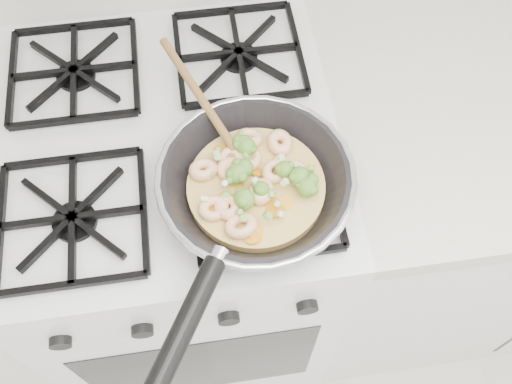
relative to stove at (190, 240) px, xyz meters
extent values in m
cube|color=white|center=(0.00, 0.00, -0.01)|extent=(0.60, 0.60, 0.90)
cube|color=black|center=(0.00, -0.30, -0.01)|extent=(0.48, 0.00, 0.40)
cube|color=black|center=(0.00, 0.00, 0.45)|extent=(0.56, 0.56, 0.02)
cube|color=white|center=(0.80, 0.00, -0.03)|extent=(1.00, 0.58, 0.86)
torus|color=silver|center=(0.14, -0.15, 0.52)|extent=(0.31, 0.31, 0.01)
cylinder|color=black|center=(0.01, -0.36, 0.52)|extent=(0.13, 0.19, 0.03)
cylinder|color=#D9B35E|center=(0.14, -0.15, 0.48)|extent=(0.21, 0.21, 0.02)
ellipsoid|color=brown|center=(0.12, -0.11, 0.50)|extent=(0.06, 0.07, 0.02)
cylinder|color=brown|center=(0.07, 0.01, 0.53)|extent=(0.11, 0.22, 0.05)
torus|color=#F1C08E|center=(0.17, -0.14, 0.50)|extent=(0.06, 0.06, 0.03)
torus|color=#F1C08E|center=(0.06, -0.12, 0.50)|extent=(0.05, 0.05, 0.02)
torus|color=#F1C08E|center=(0.20, -0.14, 0.50)|extent=(0.04, 0.05, 0.02)
torus|color=#F1C08E|center=(0.09, -0.19, 0.50)|extent=(0.05, 0.05, 0.02)
torus|color=#F1C08E|center=(0.14, -0.17, 0.50)|extent=(0.06, 0.06, 0.02)
torus|color=#F1C08E|center=(0.10, -0.13, 0.50)|extent=(0.07, 0.07, 0.03)
torus|color=#F1C08E|center=(0.10, -0.11, 0.50)|extent=(0.05, 0.05, 0.02)
torus|color=#F1C08E|center=(0.14, -0.07, 0.50)|extent=(0.06, 0.06, 0.03)
torus|color=#F1C08E|center=(0.07, -0.19, 0.50)|extent=(0.05, 0.05, 0.02)
torus|color=#F1C08E|center=(0.19, -0.09, 0.50)|extent=(0.05, 0.05, 0.02)
torus|color=#F1C08E|center=(0.13, -0.11, 0.50)|extent=(0.05, 0.05, 0.03)
torus|color=#F1C08E|center=(0.11, -0.22, 0.50)|extent=(0.06, 0.06, 0.03)
ellipsoid|color=#609230|center=(0.12, -0.19, 0.51)|extent=(0.04, 0.04, 0.03)
ellipsoid|color=#609230|center=(0.20, -0.16, 0.51)|extent=(0.04, 0.04, 0.03)
ellipsoid|color=#609230|center=(0.12, -0.13, 0.51)|extent=(0.04, 0.04, 0.03)
ellipsoid|color=#609230|center=(0.13, -0.09, 0.51)|extent=(0.04, 0.04, 0.03)
ellipsoid|color=#609230|center=(0.11, -0.14, 0.51)|extent=(0.04, 0.04, 0.03)
ellipsoid|color=#609230|center=(0.13, -0.09, 0.51)|extent=(0.04, 0.04, 0.03)
ellipsoid|color=#609230|center=(0.14, -0.17, 0.51)|extent=(0.03, 0.03, 0.03)
ellipsoid|color=#609230|center=(0.18, -0.14, 0.51)|extent=(0.03, 0.03, 0.03)
ellipsoid|color=#609230|center=(0.10, -0.14, 0.51)|extent=(0.03, 0.03, 0.03)
ellipsoid|color=#609230|center=(0.21, -0.18, 0.51)|extent=(0.04, 0.04, 0.03)
cylinder|color=orange|center=(0.14, -0.13, 0.49)|extent=(0.03, 0.03, 0.01)
cylinder|color=orange|center=(0.16, -0.19, 0.49)|extent=(0.03, 0.03, 0.01)
cylinder|color=orange|center=(0.12, -0.23, 0.49)|extent=(0.04, 0.04, 0.01)
cylinder|color=orange|center=(0.11, -0.14, 0.49)|extent=(0.04, 0.04, 0.01)
cylinder|color=orange|center=(0.09, -0.17, 0.49)|extent=(0.02, 0.02, 0.01)
cylinder|color=orange|center=(0.12, -0.23, 0.49)|extent=(0.03, 0.03, 0.01)
cylinder|color=orange|center=(0.18, -0.14, 0.49)|extent=(0.03, 0.03, 0.01)
cylinder|color=orange|center=(0.18, -0.19, 0.49)|extent=(0.03, 0.03, 0.01)
cylinder|color=orange|center=(0.09, -0.09, 0.49)|extent=(0.04, 0.04, 0.01)
cylinder|color=orange|center=(0.07, -0.18, 0.49)|extent=(0.04, 0.04, 0.01)
cylinder|color=orange|center=(0.12, -0.24, 0.49)|extent=(0.04, 0.04, 0.01)
cylinder|color=orange|center=(0.16, -0.20, 0.49)|extent=(0.04, 0.04, 0.01)
cylinder|color=#C1DF9D|center=(0.18, -0.17, 0.52)|extent=(0.01, 0.01, 0.01)
cylinder|color=#C1DF9D|center=(0.16, -0.20, 0.51)|extent=(0.01, 0.01, 0.01)
cylinder|color=#6FAC45|center=(0.16, -0.18, 0.51)|extent=(0.01, 0.01, 0.01)
cylinder|color=#6FAC45|center=(0.16, -0.18, 0.51)|extent=(0.01, 0.01, 0.01)
cylinder|color=#C1DF9D|center=(0.09, -0.16, 0.52)|extent=(0.01, 0.01, 0.01)
cylinder|color=#6FAC45|center=(0.14, -0.22, 0.52)|extent=(0.01, 0.01, 0.01)
cylinder|color=#C1DF9D|center=(0.18, -0.12, 0.51)|extent=(0.01, 0.01, 0.01)
cylinder|color=#6FAC45|center=(0.10, -0.21, 0.52)|extent=(0.01, 0.01, 0.01)
cylinder|color=#C1DF9D|center=(0.08, -0.10, 0.52)|extent=(0.01, 0.01, 0.01)
cylinder|color=#C1DF9D|center=(0.16, -0.22, 0.51)|extent=(0.01, 0.01, 0.01)
cylinder|color=#C1DF9D|center=(0.20, -0.18, 0.52)|extent=(0.01, 0.01, 0.01)
cylinder|color=#6FAC45|center=(0.22, -0.15, 0.52)|extent=(0.01, 0.01, 0.01)
cylinder|color=#C1DF9D|center=(0.06, -0.18, 0.52)|extent=(0.01, 0.01, 0.01)
cylinder|color=#C1DF9D|center=(0.20, -0.14, 0.51)|extent=(0.01, 0.01, 0.01)
cylinder|color=#6FAC45|center=(0.11, -0.22, 0.52)|extent=(0.01, 0.01, 0.01)
cylinder|color=#6FAC45|center=(0.13, -0.11, 0.52)|extent=(0.01, 0.01, 0.01)
cylinder|color=#6FAC45|center=(0.07, -0.13, 0.51)|extent=(0.01, 0.01, 0.01)
cylinder|color=#C1DF9D|center=(0.14, -0.16, 0.52)|extent=(0.01, 0.01, 0.01)
cylinder|color=#6FAC45|center=(0.09, -0.09, 0.51)|extent=(0.01, 0.01, 0.01)
cylinder|color=#6FAC45|center=(0.18, -0.14, 0.52)|extent=(0.01, 0.01, 0.01)
cylinder|color=#6FAC45|center=(0.09, -0.17, 0.51)|extent=(0.01, 0.01, 0.01)
cylinder|color=#6FAC45|center=(0.13, -0.07, 0.51)|extent=(0.01, 0.01, 0.01)
camera|label=1|loc=(0.07, -0.59, 1.25)|focal=40.19mm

